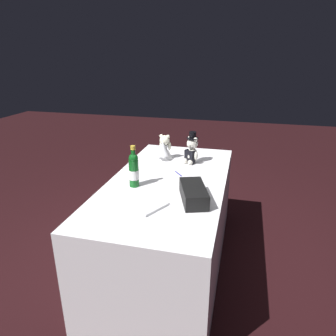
# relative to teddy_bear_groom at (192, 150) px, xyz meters

# --- Properties ---
(ground_plane) EXTENTS (12.00, 12.00, 0.00)m
(ground_plane) POSITION_rel_teddy_bear_groom_xyz_m (-0.44, 0.11, -0.89)
(ground_plane) COLOR black
(reception_table) EXTENTS (1.81, 0.90, 0.78)m
(reception_table) POSITION_rel_teddy_bear_groom_xyz_m (-0.44, 0.11, -0.51)
(reception_table) COLOR white
(reception_table) RESTS_ON ground_plane
(teddy_bear_groom) EXTENTS (0.14, 0.14, 0.29)m
(teddy_bear_groom) POSITION_rel_teddy_bear_groom_xyz_m (0.00, 0.00, 0.00)
(teddy_bear_groom) COLOR beige
(teddy_bear_groom) RESTS_ON reception_table
(teddy_bear_bride) EXTENTS (0.19, 0.15, 0.24)m
(teddy_bear_bride) POSITION_rel_teddy_bear_groom_xyz_m (0.04, 0.27, -0.01)
(teddy_bear_bride) COLOR white
(teddy_bear_bride) RESTS_ON reception_table
(champagne_bottle) EXTENTS (0.07, 0.07, 0.32)m
(champagne_bottle) POSITION_rel_teddy_bear_groom_xyz_m (-0.61, 0.33, 0.01)
(champagne_bottle) COLOR #10561B
(champagne_bottle) RESTS_ON reception_table
(signing_pen) EXTENTS (0.10, 0.08, 0.01)m
(signing_pen) POSITION_rel_teddy_bear_groom_xyz_m (-0.29, 0.06, -0.11)
(signing_pen) COLOR navy
(signing_pen) RESTS_ON reception_table
(gift_case_black) EXTENTS (0.38, 0.26, 0.10)m
(gift_case_black) POSITION_rel_teddy_bear_groom_xyz_m (-0.74, -0.15, -0.07)
(gift_case_black) COLOR black
(gift_case_black) RESTS_ON reception_table
(guestbook) EXTENTS (0.33, 0.36, 0.02)m
(guestbook) POSITION_rel_teddy_bear_groom_xyz_m (-0.88, 0.17, -0.11)
(guestbook) COLOR white
(guestbook) RESTS_ON reception_table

